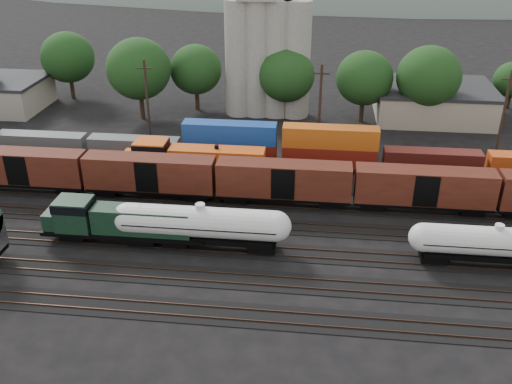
# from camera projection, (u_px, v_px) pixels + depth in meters

# --- Properties ---
(ground) EXTENTS (600.00, 600.00, 0.00)m
(ground) POSITION_uv_depth(u_px,v_px,m) (203.00, 222.00, 61.68)
(ground) COLOR black
(tracks) EXTENTS (180.00, 33.20, 0.20)m
(tracks) POSITION_uv_depth(u_px,v_px,m) (203.00, 222.00, 61.66)
(tracks) COLOR black
(tracks) RESTS_ON ground
(green_locomotive) EXTENTS (16.51, 2.91, 4.37)m
(green_locomotive) POSITION_uv_depth(u_px,v_px,m) (114.00, 221.00, 56.92)
(green_locomotive) COLOR black
(green_locomotive) RESTS_ON ground
(tank_car_a) EXTENTS (17.79, 3.19, 4.66)m
(tank_car_a) POSITION_uv_depth(u_px,v_px,m) (201.00, 224.00, 55.90)
(tank_car_a) COLOR silver
(tank_car_a) RESTS_ON ground
(tank_car_b) EXTENTS (16.11, 2.89, 4.22)m
(tank_car_b) POSITION_uv_depth(u_px,v_px,m) (496.00, 243.00, 53.16)
(tank_car_b) COLOR silver
(tank_car_b) RESTS_ON ground
(orange_locomotive) EXTENTS (19.33, 3.22, 4.83)m
(orange_locomotive) POSITION_uv_depth(u_px,v_px,m) (191.00, 161.00, 69.64)
(orange_locomotive) COLOR black
(orange_locomotive) RESTS_ON ground
(boxcar_string) EXTENTS (153.60, 2.90, 4.20)m
(boxcar_string) POSITION_uv_depth(u_px,v_px,m) (216.00, 177.00, 64.63)
(boxcar_string) COLOR black
(boxcar_string) RESTS_ON ground
(container_wall) EXTENTS (165.60, 2.60, 5.80)m
(container_wall) POSITION_uv_depth(u_px,v_px,m) (237.00, 147.00, 73.56)
(container_wall) COLOR black
(container_wall) RESTS_ON ground
(grain_silo) EXTENTS (13.40, 5.00, 29.00)m
(grain_silo) POSITION_uv_depth(u_px,v_px,m) (266.00, 45.00, 88.14)
(grain_silo) COLOR #9A978D
(grain_silo) RESTS_ON ground
(industrial_sheds) EXTENTS (119.38, 17.26, 5.10)m
(industrial_sheds) POSITION_uv_depth(u_px,v_px,m) (286.00, 101.00, 91.08)
(industrial_sheds) COLOR #9E937F
(industrial_sheds) RESTS_ON ground
(tree_band) EXTENTS (165.10, 20.92, 14.00)m
(tree_band) POSITION_uv_depth(u_px,v_px,m) (309.00, 72.00, 88.93)
(tree_band) COLOR black
(tree_band) RESTS_ON ground
(utility_poles) EXTENTS (122.20, 0.36, 12.00)m
(utility_poles) POSITION_uv_depth(u_px,v_px,m) (232.00, 104.00, 78.36)
(utility_poles) COLOR black
(utility_poles) RESTS_ON ground
(distant_hills) EXTENTS (860.00, 286.00, 130.00)m
(distant_hills) POSITION_uv_depth(u_px,v_px,m) (347.00, 13.00, 298.86)
(distant_hills) COLOR #59665B
(distant_hills) RESTS_ON ground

